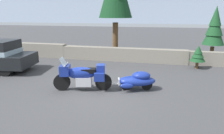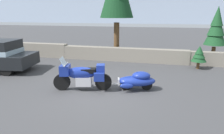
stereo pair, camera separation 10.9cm
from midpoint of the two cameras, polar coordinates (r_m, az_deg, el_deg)
ground_plane at (r=8.32m, az=-4.23°, el=-6.46°), size 80.00×80.00×0.00m
stone_guard_wall at (r=13.41m, az=0.06°, el=3.64°), size 24.00×0.60×0.95m
distant_ridgeline at (r=102.99m, az=12.42°, el=17.04°), size 240.00×80.00×16.00m
touring_motorcycle at (r=8.24m, az=-8.55°, el=-2.24°), size 2.28×1.07×1.33m
car_shaped_trailer at (r=8.29m, az=6.49°, el=-3.59°), size 2.22×1.05×0.76m
pine_tree_secondary at (r=14.08m, az=26.24°, el=9.69°), size 1.27×1.27×3.43m
pine_sapling_near at (r=12.30m, az=22.38°, el=3.26°), size 0.82×0.82×1.28m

